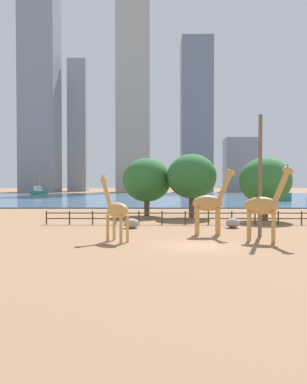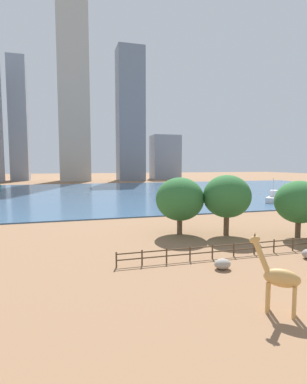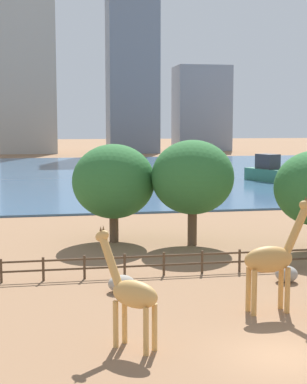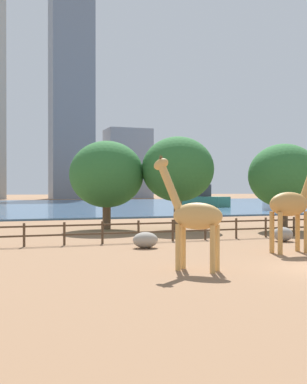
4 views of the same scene
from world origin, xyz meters
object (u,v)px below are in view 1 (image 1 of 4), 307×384
Objects in this scene: giraffe_young at (210,203)px; boulder_near_fence at (131,223)px; boulder_by_pole at (233,223)px; boat_sailboat at (39,192)px; giraffe_companion at (264,205)px; tree_left_large at (192,176)px; boat_tug at (272,194)px; giraffe_tall at (116,210)px; utility_pole at (260,176)px; tree_center_broad at (265,181)px; tree_right_tall at (147,180)px.

boulder_near_fence is (-6.24, 4.31, -2.01)m from giraffe_young.
boulder_by_pole is 0.18× the size of boat_sailboat.
giraffe_companion is 0.72× the size of tree_left_large.
boulder_by_pole is (8.91, 0.27, 0.00)m from boulder_near_fence.
boat_tug is (18.71, 49.46, 1.06)m from boulder_by_pole.
tree_left_large reaches higher than boat_sailboat.
boat_sailboat is (-45.34, 89.83, 0.73)m from boulder_by_pole.
giraffe_tall is 3.82× the size of boulder_by_pole.
utility_pole reaches higher than boat_sailboat.
tree_left_large is at bearing -135.08° from boat_sailboat.
boulder_near_fence is 56.90m from boat_tug.
giraffe_tall is 20.45m from tree_center_broad.
giraffe_tall is 0.62× the size of tree_left_large.
giraffe_companion is 107.77m from boat_sailboat.
giraffe_young is 0.77× the size of boat_sailboat.
utility_pole is 6.56× the size of boulder_near_fence.
boulder_by_pole is at bearing -136.48° from boat_sailboat.
giraffe_young is at bearing -90.05° from tree_left_large.
tree_right_tall is 1.03× the size of boat_sailboat.
giraffe_companion is 15.20m from tree_center_broad.
boulder_near_fence is 13.12m from tree_right_tall.
tree_center_broad is at bearing 52.88° from giraffe_young.
utility_pole is at bearing -137.26° from boat_sailboat.
tree_right_tall is at bearing -137.49° from boat_sailboat.
boat_tug is (17.74, 54.57, -3.01)m from utility_pole.
tree_center_broad is 13.80m from tree_right_tall.
boat_tug is at bearing 71.99° from utility_pole.
giraffe_companion is 59.97m from boat_tug.
tree_right_tall is at bearing 103.45° from giraffe_young.
boulder_by_pole is 100.63m from boat_sailboat.
tree_left_large reaches higher than boulder_by_pole.
tree_right_tall is 0.76× the size of boat_tug.
boat_sailboat reaches higher than giraffe_young.
boat_tug is (27.62, 49.73, 1.06)m from boulder_near_fence.
tree_left_large is (6.82, 17.83, 2.59)m from giraffe_tall.
tree_right_tall is 86.25m from boat_sailboat.
utility_pole reaches higher than tree_center_broad.
boulder_by_pole is (-0.53, 7.68, -2.01)m from giraffe_companion.
utility_pole is 6.60m from boulder_by_pole.
utility_pole is 1.29× the size of tree_right_tall.
utility_pole is at bearing -76.65° from tree_left_large.
giraffe_tall is 0.88× the size of giraffe_young.
tree_left_large reaches higher than giraffe_young.
boat_sailboat is (-36.44, 90.11, 0.73)m from boulder_near_fence.
giraffe_tall is 0.68× the size of tree_center_broad.
utility_pole reaches higher than tree_left_large.
boat_tug is (28.18, 57.15, -0.65)m from giraffe_tall.
tree_left_large is 90.48m from boat_sailboat.
giraffe_tall is at bearing -159.41° from giraffe_companion.
giraffe_young is at bearing -72.78° from tree_right_tall.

